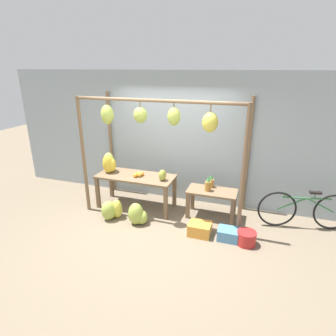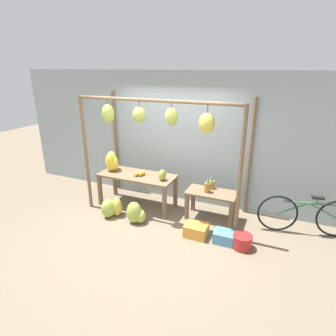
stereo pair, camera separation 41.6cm
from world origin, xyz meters
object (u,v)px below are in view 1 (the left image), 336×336
at_px(parked_bicycle, 305,210).
at_px(fruit_crate_purple, 228,234).
at_px(banana_pile_on_table, 109,163).
at_px(orange_pile, 139,174).
at_px(banana_pile_ground_right, 137,215).
at_px(banana_pile_ground_left, 112,210).
at_px(pineapple_cluster, 209,183).
at_px(papaya_pile, 162,175).
at_px(blue_bucket, 246,238).
at_px(fruit_crate_white, 200,229).

xyz_separation_m(parked_bicycle, fruit_crate_purple, (-1.27, -0.84, -0.27)).
xyz_separation_m(banana_pile_on_table, orange_pile, (0.71, -0.04, -0.15)).
height_order(banana_pile_on_table, banana_pile_ground_right, banana_pile_on_table).
distance_m(banana_pile_ground_right, fruit_crate_purple, 1.73).
bearing_deg(banana_pile_on_table, banana_pile_ground_left, -59.15).
bearing_deg(pineapple_cluster, papaya_pile, -166.61).
relative_size(banana_pile_ground_left, banana_pile_ground_right, 1.06).
relative_size(parked_bicycle, fruit_crate_purple, 4.71).
distance_m(orange_pile, papaya_pile, 0.54).
bearing_deg(banana_pile_ground_right, banana_pile_on_table, 145.18).
distance_m(banana_pile_ground_left, blue_bucket, 2.58).
bearing_deg(orange_pile, papaya_pile, -5.40).
relative_size(pineapple_cluster, fruit_crate_purple, 0.92).
bearing_deg(banana_pile_on_table, banana_pile_ground_right, -34.82).
height_order(pineapple_cluster, blue_bucket, pineapple_cluster).
relative_size(pineapple_cluster, banana_pile_ground_left, 0.69).
height_order(blue_bucket, parked_bicycle, parked_bicycle).
bearing_deg(blue_bucket, fruit_crate_white, 177.60).
relative_size(banana_pile_on_table, banana_pile_ground_right, 0.92).
relative_size(banana_pile_on_table, orange_pile, 1.99).
xyz_separation_m(banana_pile_on_table, fruit_crate_white, (2.15, -0.64, -0.80)).
bearing_deg(blue_bucket, banana_pile_ground_right, 179.28).
xyz_separation_m(pineapple_cluster, banana_pile_ground_right, (-1.22, -0.77, -0.51)).
xyz_separation_m(parked_bicycle, papaya_pile, (-2.68, -0.31, 0.46)).
relative_size(orange_pile, pineapple_cluster, 0.63).
distance_m(banana_pile_on_table, orange_pile, 0.72).
bearing_deg(orange_pile, banana_pile_ground_left, -118.94).
height_order(orange_pile, fruit_crate_white, orange_pile).
distance_m(orange_pile, banana_pile_ground_left, 0.89).
bearing_deg(fruit_crate_purple, pineapple_cluster, 123.89).
bearing_deg(fruit_crate_white, fruit_crate_purple, 1.29).
height_order(orange_pile, blue_bucket, orange_pile).
height_order(banana_pile_ground_left, fruit_crate_white, banana_pile_ground_left).
bearing_deg(blue_bucket, banana_pile_ground_left, 179.17).
relative_size(pineapple_cluster, papaya_pile, 1.44).
xyz_separation_m(banana_pile_on_table, banana_pile_ground_right, (0.93, -0.65, -0.73)).
bearing_deg(blue_bucket, fruit_crate_purple, 171.62).
height_order(banana_pile_on_table, blue_bucket, banana_pile_on_table).
bearing_deg(papaya_pile, fruit_crate_purple, -20.79).
height_order(orange_pile, papaya_pile, papaya_pile).
bearing_deg(parked_bicycle, papaya_pile, -173.51).
relative_size(banana_pile_ground_left, fruit_crate_white, 1.20).
relative_size(papaya_pile, fruit_crate_purple, 0.64).
relative_size(banana_pile_ground_right, fruit_crate_purple, 1.26).
bearing_deg(pineapple_cluster, orange_pile, -173.46).
bearing_deg(banana_pile_ground_left, parked_bicycle, 13.46).
bearing_deg(papaya_pile, banana_pile_ground_right, -119.40).
bearing_deg(papaya_pile, banana_pile_ground_left, -147.79).
bearing_deg(banana_pile_ground_right, pineapple_cluster, 32.32).
bearing_deg(blue_bucket, orange_pile, 164.35).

